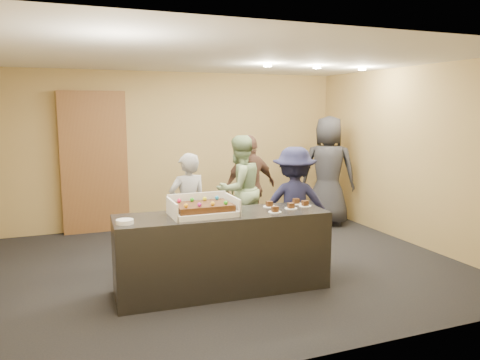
{
  "coord_description": "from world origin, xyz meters",
  "views": [
    {
      "loc": [
        -2.04,
        -5.67,
        2.07
      ],
      "look_at": [
        0.18,
        0.0,
        1.13
      ],
      "focal_mm": 35.0,
      "sensor_mm": 36.0,
      "label": 1
    }
  ],
  "objects_px": {
    "sheet_cake": "(203,206)",
    "person_navy_man": "(294,205)",
    "person_sage_man": "(239,189)",
    "person_dark_suit": "(328,171)",
    "storage_cabinet": "(94,163)",
    "cake_box": "(202,210)",
    "person_server_grey": "(188,208)",
    "plate_stack": "(125,222)",
    "serving_counter": "(222,252)",
    "person_brown_extra": "(250,187)"
  },
  "relations": [
    {
      "from": "sheet_cake",
      "to": "person_navy_man",
      "type": "distance_m",
      "value": 1.62
    },
    {
      "from": "person_sage_man",
      "to": "person_dark_suit",
      "type": "height_order",
      "value": "person_dark_suit"
    },
    {
      "from": "storage_cabinet",
      "to": "cake_box",
      "type": "xyz_separation_m",
      "value": [
        0.91,
        -3.2,
        -0.23
      ]
    },
    {
      "from": "person_sage_man",
      "to": "person_server_grey",
      "type": "bearing_deg",
      "value": 12.88
    },
    {
      "from": "plate_stack",
      "to": "person_dark_suit",
      "type": "height_order",
      "value": "person_dark_suit"
    },
    {
      "from": "serving_counter",
      "to": "person_sage_man",
      "type": "bearing_deg",
      "value": 65.96
    },
    {
      "from": "serving_counter",
      "to": "person_navy_man",
      "type": "distance_m",
      "value": 1.44
    },
    {
      "from": "person_dark_suit",
      "to": "person_brown_extra",
      "type": "bearing_deg",
      "value": 43.71
    },
    {
      "from": "cake_box",
      "to": "person_sage_man",
      "type": "relative_size",
      "value": 0.43
    },
    {
      "from": "person_dark_suit",
      "to": "person_server_grey",
      "type": "bearing_deg",
      "value": 54.17
    },
    {
      "from": "person_server_grey",
      "to": "person_sage_man",
      "type": "bearing_deg",
      "value": -157.46
    },
    {
      "from": "person_server_grey",
      "to": "person_dark_suit",
      "type": "height_order",
      "value": "person_dark_suit"
    },
    {
      "from": "serving_counter",
      "to": "person_server_grey",
      "type": "xyz_separation_m",
      "value": [
        -0.08,
        1.17,
        0.29
      ]
    },
    {
      "from": "person_navy_man",
      "to": "person_brown_extra",
      "type": "height_order",
      "value": "person_brown_extra"
    },
    {
      "from": "plate_stack",
      "to": "person_server_grey",
      "type": "height_order",
      "value": "person_server_grey"
    },
    {
      "from": "person_dark_suit",
      "to": "sheet_cake",
      "type": "bearing_deg",
      "value": 70.57
    },
    {
      "from": "person_navy_man",
      "to": "plate_stack",
      "type": "bearing_deg",
      "value": 39.29
    },
    {
      "from": "serving_counter",
      "to": "person_server_grey",
      "type": "height_order",
      "value": "person_server_grey"
    },
    {
      "from": "serving_counter",
      "to": "person_dark_suit",
      "type": "bearing_deg",
      "value": 41.62
    },
    {
      "from": "cake_box",
      "to": "person_server_grey",
      "type": "distance_m",
      "value": 1.17
    },
    {
      "from": "person_brown_extra",
      "to": "person_dark_suit",
      "type": "xyz_separation_m",
      "value": [
        1.62,
        0.28,
        0.14
      ]
    },
    {
      "from": "plate_stack",
      "to": "person_server_grey",
      "type": "distance_m",
      "value": 1.62
    },
    {
      "from": "serving_counter",
      "to": "person_sage_man",
      "type": "relative_size",
      "value": 1.44
    },
    {
      "from": "storage_cabinet",
      "to": "sheet_cake",
      "type": "xyz_separation_m",
      "value": [
        0.91,
        -3.23,
        -0.18
      ]
    },
    {
      "from": "plate_stack",
      "to": "person_brown_extra",
      "type": "relative_size",
      "value": 0.11
    },
    {
      "from": "person_server_grey",
      "to": "person_navy_man",
      "type": "height_order",
      "value": "person_navy_man"
    },
    {
      "from": "person_brown_extra",
      "to": "person_sage_man",
      "type": "bearing_deg",
      "value": 20.92
    },
    {
      "from": "person_sage_man",
      "to": "storage_cabinet",
      "type": "bearing_deg",
      "value": -54.19
    },
    {
      "from": "plate_stack",
      "to": "person_navy_man",
      "type": "relative_size",
      "value": 0.11
    },
    {
      "from": "storage_cabinet",
      "to": "person_sage_man",
      "type": "relative_size",
      "value": 1.41
    },
    {
      "from": "cake_box",
      "to": "person_brown_extra",
      "type": "relative_size",
      "value": 0.43
    },
    {
      "from": "person_server_grey",
      "to": "person_dark_suit",
      "type": "bearing_deg",
      "value": -168.3
    },
    {
      "from": "plate_stack",
      "to": "person_navy_man",
      "type": "bearing_deg",
      "value": 17.19
    },
    {
      "from": "serving_counter",
      "to": "person_server_grey",
      "type": "distance_m",
      "value": 1.21
    },
    {
      "from": "storage_cabinet",
      "to": "sheet_cake",
      "type": "height_order",
      "value": "storage_cabinet"
    },
    {
      "from": "storage_cabinet",
      "to": "person_dark_suit",
      "type": "bearing_deg",
      "value": -14.42
    },
    {
      "from": "cake_box",
      "to": "person_server_grey",
      "type": "bearing_deg",
      "value": 83.04
    },
    {
      "from": "person_server_grey",
      "to": "person_brown_extra",
      "type": "distance_m",
      "value": 1.46
    },
    {
      "from": "plate_stack",
      "to": "person_brown_extra",
      "type": "height_order",
      "value": "person_brown_extra"
    },
    {
      "from": "person_navy_man",
      "to": "person_dark_suit",
      "type": "height_order",
      "value": "person_dark_suit"
    },
    {
      "from": "storage_cabinet",
      "to": "person_server_grey",
      "type": "relative_size",
      "value": 1.59
    },
    {
      "from": "person_brown_extra",
      "to": "person_dark_suit",
      "type": "bearing_deg",
      "value": 175.06
    },
    {
      "from": "cake_box",
      "to": "person_dark_suit",
      "type": "bearing_deg",
      "value": 36.35
    },
    {
      "from": "person_server_grey",
      "to": "person_navy_man",
      "type": "xyz_separation_m",
      "value": [
        1.33,
        -0.53,
        0.04
      ]
    },
    {
      "from": "person_server_grey",
      "to": "person_sage_man",
      "type": "distance_m",
      "value": 1.14
    },
    {
      "from": "person_server_grey",
      "to": "person_sage_man",
      "type": "relative_size",
      "value": 0.89
    },
    {
      "from": "cake_box",
      "to": "sheet_cake",
      "type": "distance_m",
      "value": 0.06
    },
    {
      "from": "person_brown_extra",
      "to": "person_navy_man",
      "type": "bearing_deg",
      "value": 79.66
    },
    {
      "from": "storage_cabinet",
      "to": "person_dark_suit",
      "type": "relative_size",
      "value": 1.21
    },
    {
      "from": "storage_cabinet",
      "to": "person_brown_extra",
      "type": "xyz_separation_m",
      "value": [
        2.28,
        -1.28,
        -0.35
      ]
    }
  ]
}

